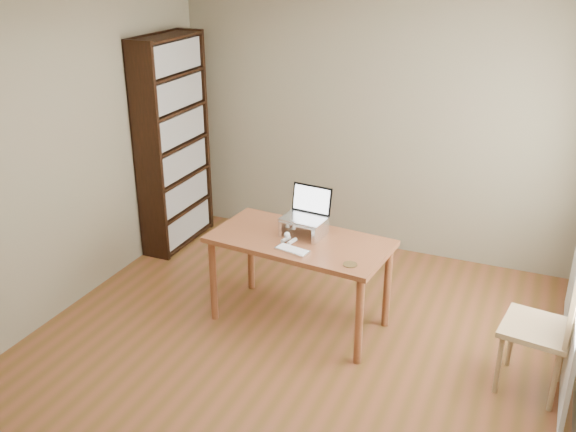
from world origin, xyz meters
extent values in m
cube|color=brown|center=(0.00, 0.00, -0.01)|extent=(4.00, 4.50, 0.02)
cube|color=#807156|center=(0.00, 2.26, 1.30)|extent=(4.00, 0.02, 2.60)
cube|color=#807156|center=(0.00, -2.26, 1.30)|extent=(4.00, 0.02, 2.60)
cube|color=#807156|center=(-2.01, 0.00, 1.30)|extent=(0.02, 4.50, 2.60)
cube|color=black|center=(-1.84, 1.12, 1.05)|extent=(0.30, 0.04, 2.10)
cube|color=black|center=(-1.84, 1.98, 1.05)|extent=(0.30, 0.04, 2.10)
cube|color=black|center=(-1.98, 1.55, 1.05)|extent=(0.02, 0.90, 2.10)
cube|color=black|center=(-1.84, 1.55, 0.03)|extent=(0.30, 0.84, 0.02)
cube|color=black|center=(-1.81, 1.55, 0.20)|extent=(0.20, 0.78, 0.28)
cube|color=black|center=(-1.84, 1.55, 0.37)|extent=(0.30, 0.84, 0.03)
cube|color=black|center=(-1.81, 1.55, 0.54)|extent=(0.20, 0.78, 0.28)
cube|color=black|center=(-1.84, 1.55, 0.71)|extent=(0.30, 0.84, 0.02)
cube|color=black|center=(-1.81, 1.55, 0.88)|extent=(0.20, 0.78, 0.28)
cube|color=black|center=(-1.84, 1.55, 1.05)|extent=(0.30, 0.84, 0.02)
cube|color=black|center=(-1.81, 1.55, 1.22)|extent=(0.20, 0.78, 0.28)
cube|color=black|center=(-1.84, 1.55, 1.39)|extent=(0.30, 0.84, 0.02)
cube|color=black|center=(-1.81, 1.55, 1.56)|extent=(0.20, 0.78, 0.28)
cube|color=black|center=(-1.84, 1.55, 1.73)|extent=(0.30, 0.84, 0.02)
cube|color=black|center=(-1.81, 1.55, 1.90)|extent=(0.20, 0.78, 0.28)
cube|color=black|center=(-1.84, 1.55, 2.07)|extent=(0.30, 0.84, 0.03)
cube|color=brown|center=(-0.10, 0.60, 0.73)|extent=(1.46, 0.83, 0.04)
cylinder|color=brown|center=(-0.73, 0.89, 0.35)|extent=(0.06, 0.06, 0.71)
cylinder|color=brown|center=(0.54, 0.89, 0.35)|extent=(0.06, 0.06, 0.71)
cylinder|color=brown|center=(-0.73, 0.31, 0.35)|extent=(0.06, 0.06, 0.71)
cylinder|color=brown|center=(0.54, 0.31, 0.35)|extent=(0.06, 0.06, 0.71)
cube|color=silver|center=(-0.24, 0.68, 0.81)|extent=(0.03, 0.25, 0.12)
cube|color=silver|center=(0.05, 0.68, 0.81)|extent=(0.03, 0.25, 0.12)
cube|color=silver|center=(-0.10, 0.68, 0.88)|extent=(0.32, 0.25, 0.01)
cube|color=silver|center=(-0.10, 0.68, 0.89)|extent=(0.36, 0.26, 0.02)
cube|color=black|center=(-0.10, 0.82, 1.01)|extent=(0.34, 0.08, 0.22)
cube|color=white|center=(-0.10, 0.81, 1.01)|extent=(0.31, 0.07, 0.19)
cube|color=silver|center=(-0.07, 0.38, 0.76)|extent=(0.28, 0.16, 0.02)
cube|color=white|center=(-0.07, 0.38, 0.77)|extent=(0.26, 0.14, 0.00)
cylinder|color=#523B1C|center=(0.40, 0.34, 0.75)|extent=(0.10, 0.10, 0.01)
ellipsoid|color=#403A32|center=(-0.12, 0.71, 0.82)|extent=(0.18, 0.40, 0.14)
ellipsoid|color=#403A32|center=(-0.12, 0.82, 0.81)|extent=(0.16, 0.17, 0.13)
ellipsoid|color=#403A32|center=(-0.12, 0.52, 0.84)|extent=(0.10, 0.10, 0.10)
ellipsoid|color=silver|center=(-0.12, 0.56, 0.80)|extent=(0.09, 0.09, 0.08)
sphere|color=silver|center=(-0.12, 0.48, 0.82)|extent=(0.05, 0.05, 0.05)
cone|color=#403A32|center=(-0.14, 0.52, 0.88)|extent=(0.03, 0.04, 0.04)
cone|color=#403A32|center=(-0.09, 0.52, 0.88)|extent=(0.03, 0.04, 0.04)
cylinder|color=silver|center=(-0.15, 0.51, 0.77)|extent=(0.03, 0.09, 0.03)
cylinder|color=silver|center=(-0.09, 0.51, 0.77)|extent=(0.03, 0.09, 0.03)
cylinder|color=#403A32|center=(-0.03, 0.84, 0.77)|extent=(0.14, 0.21, 0.03)
cube|color=#9F7956|center=(1.70, 0.45, 0.48)|extent=(0.50, 0.50, 0.04)
cylinder|color=#9F7956|center=(1.52, 0.27, 0.24)|extent=(0.04, 0.04, 0.48)
cylinder|color=#9F7956|center=(1.88, 0.27, 0.24)|extent=(0.04, 0.04, 0.48)
cylinder|color=#9F7956|center=(1.52, 0.64, 0.24)|extent=(0.04, 0.04, 0.48)
cylinder|color=#9F7956|center=(1.88, 0.64, 0.24)|extent=(0.04, 0.04, 0.48)
camera|label=1|loc=(1.60, -3.59, 2.88)|focal=40.00mm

